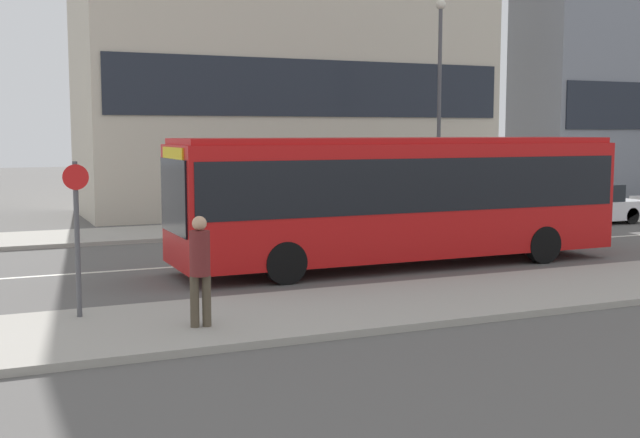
{
  "coord_description": "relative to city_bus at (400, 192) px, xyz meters",
  "views": [
    {
      "loc": [
        -7.49,
        -19.49,
        3.37
      ],
      "look_at": [
        0.29,
        -1.75,
        1.24
      ],
      "focal_mm": 45.0,
      "sensor_mm": 36.0,
      "label": 1
    }
  ],
  "objects": [
    {
      "name": "sidewalk_near",
      "position": [
        -2.33,
        -4.2,
        -1.78
      ],
      "size": [
        44.0,
        3.5,
        0.13
      ],
      "color": "#A39E93",
      "rests_on": "ground_plane"
    },
    {
      "name": "parked_car_0",
      "position": [
        10.78,
        5.32,
        -1.18
      ],
      "size": [
        4.45,
        1.74,
        1.44
      ],
      "color": "silver",
      "rests_on": "ground_plane"
    },
    {
      "name": "pedestrian_near_stop",
      "position": [
        -6.4,
        -4.7,
        -0.65
      ],
      "size": [
        0.35,
        0.34,
        1.85
      ],
      "rotation": [
        0.0,
        0.0,
        -0.11
      ],
      "color": "#4C4233",
      "rests_on": "sidewalk_near"
    },
    {
      "name": "street_lamp",
      "position": [
        5.83,
        7.54,
        3.03
      ],
      "size": [
        0.36,
        0.36,
        7.91
      ],
      "color": "#4C4C51",
      "rests_on": "sidewalk_far"
    },
    {
      "name": "sidewalk_far",
      "position": [
        -2.33,
        8.3,
        -1.78
      ],
      "size": [
        44.0,
        3.5,
        0.13
      ],
      "color": "#A39E93",
      "rests_on": "ground_plane"
    },
    {
      "name": "bus_stop_sign",
      "position": [
        -8.15,
        -3.16,
        -0.13
      ],
      "size": [
        0.44,
        0.12,
        2.72
      ],
      "color": "#4C4C51",
      "rests_on": "sidewalk_near"
    },
    {
      "name": "lane_centerline",
      "position": [
        -2.33,
        2.05,
        -1.84
      ],
      "size": [
        41.8,
        0.16,
        0.01
      ],
      "color": "silver",
      "rests_on": "ground_plane"
    },
    {
      "name": "ground_plane",
      "position": [
        -2.33,
        2.05,
        -1.85
      ],
      "size": [
        120.0,
        120.0,
        0.0
      ],
      "primitive_type": "plane",
      "color": "#595654"
    },
    {
      "name": "city_bus",
      "position": [
        0.0,
        0.0,
        0.0
      ],
      "size": [
        11.44,
        2.61,
        3.2
      ],
      "rotation": [
        0.0,
        0.0,
        0.04
      ],
      "color": "red",
      "rests_on": "ground_plane"
    }
  ]
}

